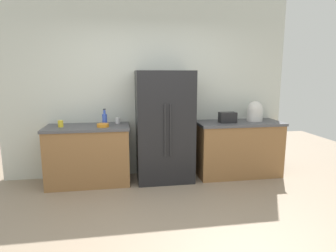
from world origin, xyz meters
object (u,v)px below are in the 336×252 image
object	(u,v)px
refrigerator	(164,126)
cup_a	(61,124)
toaster	(228,117)
rice_cooker	(255,111)
cup_b	(118,121)
bowl_a	(103,125)
bottle_a	(105,119)

from	to	relation	value
refrigerator	cup_a	world-z (taller)	refrigerator
toaster	rice_cooker	bearing A→B (deg)	11.23
rice_cooker	cup_b	size ratio (longest dim) A/B	3.64
rice_cooker	bowl_a	distance (m)	2.45
cup_b	cup_a	bearing A→B (deg)	-167.16
cup_a	toaster	bearing A→B (deg)	-0.42
refrigerator	cup_b	size ratio (longest dim) A/B	19.08
bottle_a	cup_b	world-z (taller)	bottle_a
bottle_a	bowl_a	world-z (taller)	bottle_a
refrigerator	bowl_a	bearing A→B (deg)	-174.53
refrigerator	cup_b	xyz separation A→B (m)	(-0.71, 0.18, 0.08)
rice_cooker	cup_a	distance (m)	3.05
bottle_a	cup_a	bearing A→B (deg)	-173.57
toaster	bottle_a	distance (m)	1.92
cup_b	refrigerator	bearing A→B (deg)	-14.18
bottle_a	toaster	bearing A→B (deg)	-2.67
rice_cooker	bottle_a	bearing A→B (deg)	-179.73
rice_cooker	toaster	bearing A→B (deg)	-168.77
toaster	rice_cooker	xyz separation A→B (m)	(0.51, 0.10, 0.07)
refrigerator	bowl_a	xyz separation A→B (m)	(-0.93, -0.09, 0.06)
refrigerator	cup_a	bearing A→B (deg)	-179.77
cup_b	toaster	bearing A→B (deg)	-6.77
toaster	cup_b	bearing A→B (deg)	173.23
cup_b	rice_cooker	bearing A→B (deg)	-2.67
bottle_a	bowl_a	distance (m)	0.17
rice_cooker	cup_b	distance (m)	2.24
rice_cooker	bowl_a	size ratio (longest dim) A/B	1.87
cup_a	bowl_a	distance (m)	0.61
cup_a	cup_b	bearing A→B (deg)	12.84
refrigerator	cup_a	size ratio (longest dim) A/B	17.40
rice_cooker	bottle_a	xyz separation A→B (m)	(-2.42, -0.01, -0.06)
refrigerator	toaster	size ratio (longest dim) A/B	6.47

